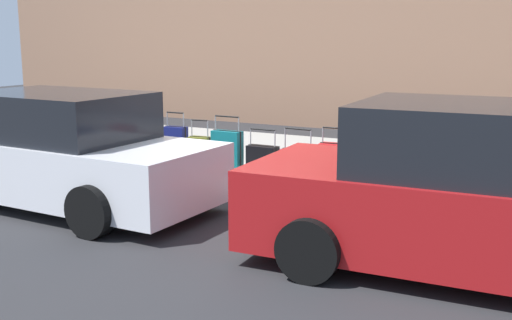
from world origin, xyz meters
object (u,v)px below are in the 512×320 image
at_px(suitcase_olive_0, 437,180).
at_px(bollard_post, 61,135).
at_px(suitcase_navy_1, 398,176).
at_px(suitcase_teal_6, 227,154).
at_px(suitcase_navy_8, 176,148).
at_px(suitcase_silver_9, 150,146).
at_px(suitcase_maroon_4, 297,167).
at_px(suitcase_red_10, 126,146).
at_px(suitcase_red_3, 333,166).
at_px(suitcase_black_5, 263,163).
at_px(suitcase_olive_7, 200,155).
at_px(fire_hydrant, 94,138).
at_px(suitcase_silver_2, 367,173).
at_px(parked_car_red_0, 480,196).
at_px(parked_car_white_1, 59,153).

xyz_separation_m(suitcase_olive_0, bollard_post, (6.69, 0.23, 0.17)).
height_order(suitcase_navy_1, bollard_post, suitcase_navy_1).
height_order(suitcase_olive_0, suitcase_teal_6, suitcase_teal_6).
bearing_deg(suitcase_navy_8, suitcase_silver_9, 0.31).
relative_size(suitcase_maroon_4, suitcase_red_10, 1.26).
bearing_deg(suitcase_red_3, bollard_post, 1.06).
bearing_deg(suitcase_teal_6, suitcase_navy_8, -3.52).
bearing_deg(bollard_post, suitcase_silver_9, -175.24).
distance_m(suitcase_maroon_4, suitcase_black_5, 0.61).
bearing_deg(suitcase_olive_7, suitcase_maroon_4, 178.56).
bearing_deg(suitcase_maroon_4, suitcase_black_5, -4.15).
bearing_deg(suitcase_silver_9, fire_hydrant, 0.26).
relative_size(suitcase_silver_2, suitcase_navy_8, 0.62).
relative_size(suitcase_black_5, suitcase_navy_8, 0.83).
bearing_deg(suitcase_silver_2, parked_car_red_0, 130.44).
height_order(suitcase_navy_1, suitcase_red_3, suitcase_red_3).
bearing_deg(suitcase_silver_2, bollard_post, 1.62).
relative_size(suitcase_navy_1, suitcase_silver_2, 1.46).
distance_m(suitcase_red_3, suitcase_olive_7, 2.32).
relative_size(suitcase_navy_8, suitcase_red_10, 1.43).
bearing_deg(suitcase_navy_8, suitcase_maroon_4, 178.44).
bearing_deg(fire_hydrant, suitcase_navy_1, 179.21).
bearing_deg(suitcase_navy_1, suitcase_olive_7, -1.18).
bearing_deg(parked_car_white_1, suitcase_red_3, -147.41).
relative_size(suitcase_silver_2, suitcase_olive_7, 0.69).
xyz_separation_m(suitcase_olive_0, parked_car_white_1, (4.75, 2.22, 0.34)).
distance_m(suitcase_teal_6, suitcase_red_10, 2.11).
bearing_deg(suitcase_silver_9, suitcase_red_3, 178.99).
height_order(suitcase_red_3, suitcase_red_10, suitcase_red_3).
bearing_deg(suitcase_navy_1, suitcase_teal_6, -0.46).
distance_m(suitcase_black_5, suitcase_olive_7, 1.15).
relative_size(suitcase_olive_0, bollard_post, 0.97).
height_order(suitcase_teal_6, parked_car_red_0, parked_car_red_0).
height_order(suitcase_navy_1, suitcase_silver_2, suitcase_navy_1).
height_order(bollard_post, parked_car_red_0, parked_car_red_0).
xyz_separation_m(suitcase_maroon_4, parked_car_red_0, (-2.89, 2.09, 0.38)).
distance_m(parked_car_red_0, parked_car_white_1, 5.61).
bearing_deg(suitcase_black_5, suitcase_olive_7, 0.01).
bearing_deg(suitcase_olive_7, suitcase_navy_1, 178.82).
xyz_separation_m(suitcase_navy_1, parked_car_white_1, (4.25, 2.07, 0.31)).
bearing_deg(fire_hydrant, suitcase_navy_8, -179.72).
bearing_deg(suitcase_olive_7, suitcase_silver_9, -0.79).
height_order(suitcase_silver_9, fire_hydrant, suitcase_silver_9).
height_order(suitcase_olive_0, suitcase_silver_9, suitcase_silver_9).
xyz_separation_m(suitcase_olive_7, suitcase_navy_8, (0.49, -0.02, 0.07)).
bearing_deg(parked_car_red_0, suitcase_maroon_4, -35.87).
bearing_deg(suitcase_olive_0, suitcase_navy_8, 0.90).
bearing_deg(suitcase_maroon_4, suitcase_silver_2, -176.54).
distance_m(suitcase_olive_0, suitcase_silver_9, 4.82).
bearing_deg(suitcase_olive_0, bollard_post, 1.93).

